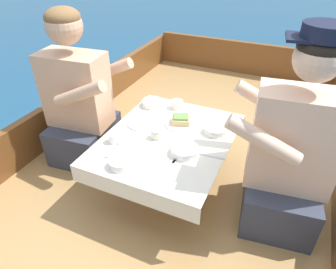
# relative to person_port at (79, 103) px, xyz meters

# --- Properties ---
(ground_plane) EXTENTS (60.00, 60.00, 0.00)m
(ground_plane) POSITION_rel_person_port_xyz_m (0.65, 0.09, -0.69)
(ground_plane) COLOR navy
(boat_deck) EXTENTS (2.03, 3.80, 0.28)m
(boat_deck) POSITION_rel_person_port_xyz_m (0.65, 0.09, -0.55)
(boat_deck) COLOR #A87F4C
(boat_deck) RESTS_ON ground_plane
(gunwale_port) EXTENTS (0.06, 3.80, 0.30)m
(gunwale_port) POSITION_rel_person_port_xyz_m (-0.34, 0.09, -0.26)
(gunwale_port) COLOR brown
(gunwale_port) RESTS_ON boat_deck
(bow_coaming) EXTENTS (1.91, 0.06, 0.35)m
(bow_coaming) POSITION_rel_person_port_xyz_m (0.65, 1.96, -0.23)
(bow_coaming) COLOR brown
(bow_coaming) RESTS_ON boat_deck
(cockpit_table) EXTENTS (0.70, 0.87, 0.34)m
(cockpit_table) POSITION_rel_person_port_xyz_m (0.65, -0.04, -0.09)
(cockpit_table) COLOR #B2B2B7
(cockpit_table) RESTS_ON boat_deck
(person_port) EXTENTS (0.55, 0.49, 1.00)m
(person_port) POSITION_rel_person_port_xyz_m (0.00, 0.00, 0.00)
(person_port) COLOR #333847
(person_port) RESTS_ON boat_deck
(person_starboard) EXTENTS (0.56, 0.50, 1.05)m
(person_starboard) POSITION_rel_person_port_xyz_m (1.30, -0.03, 0.01)
(person_starboard) COLOR #333847
(person_starboard) RESTS_ON boat_deck
(plate_sandwich) EXTENTS (0.20, 0.20, 0.01)m
(plate_sandwich) POSITION_rel_person_port_xyz_m (0.66, 0.13, -0.06)
(plate_sandwich) COLOR silver
(plate_sandwich) RESTS_ON cockpit_table
(plate_bread) EXTENTS (0.20, 0.20, 0.01)m
(plate_bread) POSITION_rel_person_port_xyz_m (0.45, 0.04, -0.06)
(plate_bread) COLOR silver
(plate_bread) RESTS_ON cockpit_table
(sandwich) EXTENTS (0.13, 0.13, 0.05)m
(sandwich) POSITION_rel_person_port_xyz_m (0.66, 0.13, -0.03)
(sandwich) COLOR tan
(sandwich) RESTS_ON plate_sandwich
(bowl_port_near) EXTENTS (0.15, 0.15, 0.04)m
(bowl_port_near) POSITION_rel_person_port_xyz_m (0.80, -0.14, -0.04)
(bowl_port_near) COLOR silver
(bowl_port_near) RESTS_ON cockpit_table
(bowl_starboard_near) EXTENTS (0.14, 0.14, 0.04)m
(bowl_starboard_near) POSITION_rel_person_port_xyz_m (0.89, 0.13, -0.04)
(bowl_starboard_near) COLOR silver
(bowl_starboard_near) RESTS_ON cockpit_table
(bowl_center_far) EXTENTS (0.14, 0.14, 0.04)m
(bowl_center_far) POSITION_rel_person_port_xyz_m (0.39, 0.27, -0.04)
(bowl_center_far) COLOR silver
(bowl_center_far) RESTS_ON cockpit_table
(bowl_port_far) EXTENTS (0.11, 0.11, 0.04)m
(bowl_port_far) POSITION_rel_person_port_xyz_m (0.54, -0.37, -0.04)
(bowl_port_far) COLOR silver
(bowl_port_far) RESTS_ON cockpit_table
(coffee_cup_port) EXTENTS (0.09, 0.06, 0.06)m
(coffee_cup_port) POSITION_rel_person_port_xyz_m (0.40, -0.20, -0.03)
(coffee_cup_port) COLOR silver
(coffee_cup_port) RESTS_ON cockpit_table
(coffee_cup_starboard) EXTENTS (0.11, 0.08, 0.05)m
(coffee_cup_starboard) POSITION_rel_person_port_xyz_m (0.56, 0.31, -0.03)
(coffee_cup_starboard) COLOR silver
(coffee_cup_starboard) RESTS_ON cockpit_table
(tin_can) EXTENTS (0.07, 0.07, 0.05)m
(tin_can) POSITION_rel_person_port_xyz_m (0.60, -0.07, -0.04)
(tin_can) COLOR silver
(tin_can) RESTS_ON cockpit_table
(utensil_spoon_starboard) EXTENTS (0.17, 0.05, 0.01)m
(utensil_spoon_starboard) POSITION_rel_person_port_xyz_m (0.75, 0.33, -0.06)
(utensil_spoon_starboard) COLOR silver
(utensil_spoon_starboard) RESTS_ON cockpit_table
(utensil_spoon_center) EXTENTS (0.14, 0.12, 0.01)m
(utensil_spoon_center) POSITION_rel_person_port_xyz_m (0.40, -0.36, -0.06)
(utensil_spoon_center) COLOR silver
(utensil_spoon_center) RESTS_ON cockpit_table
(utensil_fork_port) EXTENTS (0.02, 0.17, 0.00)m
(utensil_fork_port) POSITION_rel_person_port_xyz_m (0.77, -0.28, -0.06)
(utensil_fork_port) COLOR silver
(utensil_fork_port) RESTS_ON cockpit_table
(utensil_knife_port) EXTENTS (0.17, 0.03, 0.00)m
(utensil_knife_port) POSITION_rel_person_port_xyz_m (0.92, -0.11, -0.06)
(utensil_knife_port) COLOR silver
(utensil_knife_port) RESTS_ON cockpit_table
(utensil_spoon_port) EXTENTS (0.17, 0.03, 0.01)m
(utensil_spoon_port) POSITION_rel_person_port_xyz_m (0.69, 0.26, -0.06)
(utensil_spoon_port) COLOR silver
(utensil_spoon_port) RESTS_ON cockpit_table
(utensil_knife_starboard) EXTENTS (0.12, 0.14, 0.00)m
(utensil_knife_starboard) POSITION_rel_person_port_xyz_m (0.64, -0.19, -0.06)
(utensil_knife_starboard) COLOR silver
(utensil_knife_starboard) RESTS_ON cockpit_table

